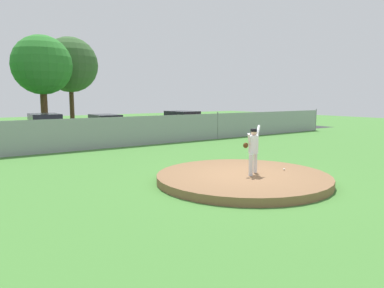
{
  "coord_description": "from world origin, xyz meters",
  "views": [
    {
      "loc": [
        -8.09,
        -8.55,
        2.8
      ],
      "look_at": [
        -0.27,
        2.54,
        1.01
      ],
      "focal_mm": 33.53,
      "sensor_mm": 36.0,
      "label": 1
    }
  ],
  "objects_px": {
    "parked_car_red": "(182,123)",
    "parked_car_champagne": "(105,127)",
    "traffic_cone_orange": "(157,135)",
    "baseball": "(284,169)",
    "pitcher_youth": "(253,147)",
    "parked_car_white": "(45,129)"
  },
  "relations": [
    {
      "from": "parked_car_champagne",
      "to": "parked_car_red",
      "type": "bearing_deg",
      "value": -3.47
    },
    {
      "from": "parked_car_red",
      "to": "parked_car_champagne",
      "type": "distance_m",
      "value": 6.08
    },
    {
      "from": "parked_car_champagne",
      "to": "baseball",
      "type": "bearing_deg",
      "value": -88.28
    },
    {
      "from": "pitcher_youth",
      "to": "parked_car_red",
      "type": "height_order",
      "value": "pitcher_youth"
    },
    {
      "from": "baseball",
      "to": "parked_car_champagne",
      "type": "height_order",
      "value": "parked_car_champagne"
    },
    {
      "from": "parked_car_red",
      "to": "traffic_cone_orange",
      "type": "distance_m",
      "value": 4.14
    },
    {
      "from": "baseball",
      "to": "parked_car_champagne",
      "type": "relative_size",
      "value": 0.02
    },
    {
      "from": "pitcher_youth",
      "to": "parked_car_white",
      "type": "xyz_separation_m",
      "value": [
        -3.05,
        14.99,
        -0.34
      ]
    },
    {
      "from": "pitcher_youth",
      "to": "traffic_cone_orange",
      "type": "height_order",
      "value": "pitcher_youth"
    },
    {
      "from": "baseball",
      "to": "traffic_cone_orange",
      "type": "bearing_deg",
      "value": 80.43
    },
    {
      "from": "parked_car_red",
      "to": "traffic_cone_orange",
      "type": "xyz_separation_m",
      "value": [
        -3.47,
        -2.19,
        -0.56
      ]
    },
    {
      "from": "parked_car_champagne",
      "to": "parked_car_white",
      "type": "bearing_deg",
      "value": -178.78
    },
    {
      "from": "pitcher_youth",
      "to": "parked_car_champagne",
      "type": "bearing_deg",
      "value": 86.57
    },
    {
      "from": "pitcher_youth",
      "to": "traffic_cone_orange",
      "type": "xyz_separation_m",
      "value": [
        3.5,
        12.52,
        -0.92
      ]
    },
    {
      "from": "traffic_cone_orange",
      "to": "baseball",
      "type": "bearing_deg",
      "value": -99.57
    },
    {
      "from": "parked_car_champagne",
      "to": "traffic_cone_orange",
      "type": "xyz_separation_m",
      "value": [
        2.6,
        -2.55,
        -0.51
      ]
    },
    {
      "from": "pitcher_youth",
      "to": "baseball",
      "type": "distance_m",
      "value": 1.63
    },
    {
      "from": "baseball",
      "to": "parked_car_white",
      "type": "bearing_deg",
      "value": 106.21
    },
    {
      "from": "baseball",
      "to": "parked_car_red",
      "type": "bearing_deg",
      "value": 69.34
    },
    {
      "from": "parked_car_red",
      "to": "traffic_cone_orange",
      "type": "bearing_deg",
      "value": -147.78
    },
    {
      "from": "pitcher_youth",
      "to": "baseball",
      "type": "bearing_deg",
      "value": -7.21
    },
    {
      "from": "baseball",
      "to": "parked_car_red",
      "type": "height_order",
      "value": "parked_car_red"
    }
  ]
}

